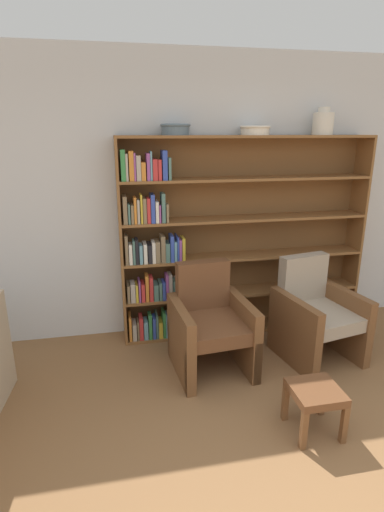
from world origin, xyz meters
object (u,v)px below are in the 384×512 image
object	(u,v)px
bowl_olive	(175,129)
bowl_cream	(255,130)
armchair_leather	(210,325)
footstool	(315,397)
armchair_cushioned	(316,315)
vase_tall	(323,123)
bookshelf	(220,241)

from	to	relation	value
bowl_olive	bowl_cream	size ratio (longest dim) A/B	0.95
armchair_leather	footstool	size ratio (longest dim) A/B	2.66
armchair_cushioned	footstool	size ratio (longest dim) A/B	2.66
bowl_olive	vase_tall	size ratio (longest dim) A/B	1.08
bowl_olive	armchair_leather	world-z (taller)	bowl_olive
armchair_cushioned	footstool	xyz separation A→B (m)	(-0.49, -0.94, -0.13)
bookshelf	vase_tall	distance (m)	1.50
bowl_olive	footstool	world-z (taller)	bowl_olive
vase_tall	armchair_cushioned	bearing A→B (deg)	-111.06
bowl_olive	armchair_leather	bearing A→B (deg)	-74.00
bookshelf	armchair_leather	xyz separation A→B (m)	(-0.25, -0.66, -0.56)
bowl_cream	armchair_cushioned	world-z (taller)	bowl_cream
vase_tall	armchair_cushioned	xyz separation A→B (m)	(-0.25, -0.64, -1.69)
bookshelf	armchair_cushioned	world-z (taller)	bookshelf
footstool	bowl_cream	bearing A→B (deg)	88.12
bowl_cream	vase_tall	size ratio (longest dim) A/B	1.13
bookshelf	bowl_olive	world-z (taller)	bowl_olive
bowl_olive	vase_tall	xyz separation A→B (m)	(1.43, 0.00, 0.06)
armchair_cushioned	bookshelf	bearing A→B (deg)	-52.93
bowl_olive	vase_tall	bearing A→B (deg)	0.00
bookshelf	bowl_olive	distance (m)	1.16
armchair_cushioned	footstool	world-z (taller)	armchair_cushioned
armchair_cushioned	footstool	distance (m)	1.06
bookshelf	bowl_cream	world-z (taller)	bowl_cream
bowl_olive	armchair_cushioned	xyz separation A→B (m)	(1.18, -0.64, -1.64)
bowl_cream	bookshelf	bearing A→B (deg)	176.76
bookshelf	armchair_leather	size ratio (longest dim) A/B	2.71
bowl_cream	footstool	world-z (taller)	bowl_cream
bookshelf	armchair_leather	distance (m)	0.91
bookshelf	armchair_cushioned	xyz separation A→B (m)	(0.75, -0.66, -0.56)
bookshelf	footstool	xyz separation A→B (m)	(0.26, -1.60, -0.69)
footstool	armchair_leather	bearing A→B (deg)	118.67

